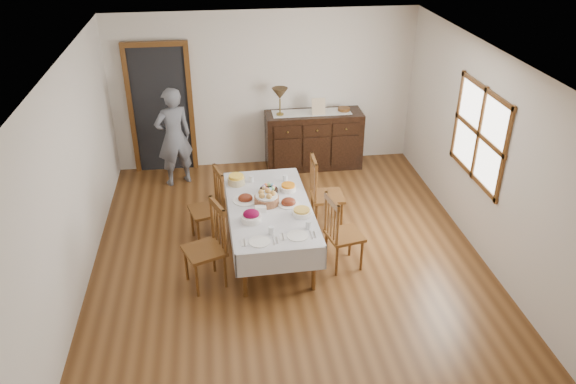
{
  "coord_description": "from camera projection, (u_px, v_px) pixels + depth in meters",
  "views": [
    {
      "loc": [
        -0.81,
        -5.91,
        4.26
      ],
      "look_at": [
        0.0,
        0.1,
        0.95
      ],
      "focal_mm": 35.0,
      "sensor_mm": 36.0,
      "label": 1
    }
  ],
  "objects": [
    {
      "name": "beet_bowl",
      "position": [
        251.0,
        216.0,
        6.76
      ],
      "size": [
        0.25,
        0.25,
        0.15
      ],
      "color": "white",
      "rests_on": "dining_table"
    },
    {
      "name": "glass_far_b",
      "position": [
        285.0,
        178.0,
        7.68
      ],
      "size": [
        0.07,
        0.07,
        0.09
      ],
      "color": "white",
      "rests_on": "dining_table"
    },
    {
      "name": "casserole_dish",
      "position": [
        302.0,
        212.0,
        6.9
      ],
      "size": [
        0.25,
        0.25,
        0.08
      ],
      "color": "white",
      "rests_on": "dining_table"
    },
    {
      "name": "setting_left",
      "position": [
        263.0,
        238.0,
        6.42
      ],
      "size": [
        0.42,
        0.31,
        0.1
      ],
      "color": "white",
      "rests_on": "dining_table"
    },
    {
      "name": "chair_right_far",
      "position": [
        323.0,
        192.0,
        7.76
      ],
      "size": [
        0.45,
        0.45,
        1.06
      ],
      "rotation": [
        0.0,
        0.0,
        1.55
      ],
      "color": "brown",
      "rests_on": "ground"
    },
    {
      "name": "pineapple_bowl",
      "position": [
        236.0,
        180.0,
        7.6
      ],
      "size": [
        0.24,
        0.24,
        0.13
      ],
      "color": "#C7B584",
      "rests_on": "dining_table"
    },
    {
      "name": "ham_platter_a",
      "position": [
        245.0,
        199.0,
        7.21
      ],
      "size": [
        0.33,
        0.33,
        0.11
      ],
      "color": "white",
      "rests_on": "dining_table"
    },
    {
      "name": "table_lamp",
      "position": [
        280.0,
        94.0,
        9.02
      ],
      "size": [
        0.26,
        0.26,
        0.46
      ],
      "color": "brown",
      "rests_on": "sideboard"
    },
    {
      "name": "chair_left_near",
      "position": [
        208.0,
        245.0,
        6.62
      ],
      "size": [
        0.58,
        0.58,
        1.07
      ],
      "rotation": [
        0.0,
        0.0,
        -1.2
      ],
      "color": "brown",
      "rests_on": "ground"
    },
    {
      "name": "person",
      "position": [
        173.0,
        134.0,
        8.78
      ],
      "size": [
        0.63,
        0.53,
        1.71
      ],
      "primitive_type": "imported",
      "rotation": [
        0.0,
        0.0,
        3.54
      ],
      "color": "slate",
      "rests_on": "ground"
    },
    {
      "name": "deco_bowl",
      "position": [
        344.0,
        109.0,
        9.34
      ],
      "size": [
        0.2,
        0.2,
        0.06
      ],
      "color": "brown",
      "rests_on": "sideboard"
    },
    {
      "name": "carrot_bowl",
      "position": [
        288.0,
        188.0,
        7.45
      ],
      "size": [
        0.22,
        0.22,
        0.09
      ],
      "color": "white",
      "rests_on": "dining_table"
    },
    {
      "name": "runner",
      "position": [
        311.0,
        112.0,
        9.29
      ],
      "size": [
        1.3,
        0.35,
        0.01
      ],
      "color": "silver",
      "rests_on": "sideboard"
    },
    {
      "name": "setting_right",
      "position": [
        301.0,
        232.0,
        6.53
      ],
      "size": [
        0.42,
        0.31,
        0.1
      ],
      "color": "white",
      "rests_on": "dining_table"
    },
    {
      "name": "room_shell",
      "position": [
        273.0,
        131.0,
        6.84
      ],
      "size": [
        5.02,
        6.02,
        2.65
      ],
      "color": "white",
      "rests_on": "ground"
    },
    {
      "name": "butter_dish",
      "position": [
        261.0,
        209.0,
        6.97
      ],
      "size": [
        0.14,
        0.09,
        0.07
      ],
      "color": "white",
      "rests_on": "dining_table"
    },
    {
      "name": "glass_far_a",
      "position": [
        252.0,
        179.0,
        7.66
      ],
      "size": [
        0.06,
        0.06,
        0.09
      ],
      "color": "white",
      "rests_on": "dining_table"
    },
    {
      "name": "chair_left_far",
      "position": [
        210.0,
        206.0,
        7.48
      ],
      "size": [
        0.52,
        0.52,
        1.03
      ],
      "rotation": [
        0.0,
        0.0,
        -1.31
      ],
      "color": "brown",
      "rests_on": "ground"
    },
    {
      "name": "ground",
      "position": [
        289.0,
        260.0,
        7.28
      ],
      "size": [
        6.0,
        6.0,
        0.0
      ],
      "primitive_type": "plane",
      "color": "brown"
    },
    {
      "name": "dining_table",
      "position": [
        269.0,
        211.0,
        7.15
      ],
      "size": [
        1.09,
        2.07,
        0.7
      ],
      "rotation": [
        0.0,
        0.0,
        0.02
      ],
      "color": "silver",
      "rests_on": "ground"
    },
    {
      "name": "bread_basket",
      "position": [
        267.0,
        199.0,
        7.12
      ],
      "size": [
        0.32,
        0.32,
        0.18
      ],
      "color": "brown",
      "rests_on": "dining_table"
    },
    {
      "name": "egg_basket",
      "position": [
        269.0,
        189.0,
        7.41
      ],
      "size": [
        0.24,
        0.24,
        0.1
      ],
      "color": "black",
      "rests_on": "dining_table"
    },
    {
      "name": "picture_frame",
      "position": [
        319.0,
        107.0,
        9.14
      ],
      "size": [
        0.22,
        0.08,
        0.28
      ],
      "color": "#C7AE8C",
      "rests_on": "sideboard"
    },
    {
      "name": "ham_platter_b",
      "position": [
        288.0,
        203.0,
        7.12
      ],
      "size": [
        0.27,
        0.27,
        0.11
      ],
      "color": "white",
      "rests_on": "dining_table"
    },
    {
      "name": "chair_right_near",
      "position": [
        341.0,
        232.0,
        6.93
      ],
      "size": [
        0.49,
        0.49,
        1.01
      ],
      "rotation": [
        0.0,
        0.0,
        1.78
      ],
      "color": "brown",
      "rests_on": "ground"
    },
    {
      "name": "sideboard",
      "position": [
        314.0,
        140.0,
        9.51
      ],
      "size": [
        1.61,
        0.58,
        0.97
      ],
      "color": "black",
      "rests_on": "ground"
    }
  ]
}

